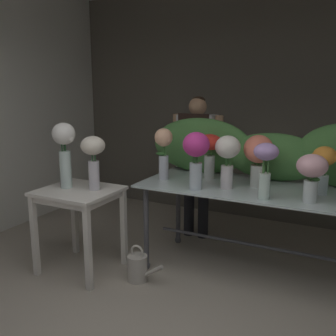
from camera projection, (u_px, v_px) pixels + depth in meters
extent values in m
plane|color=#9E9384|center=(225.00, 274.00, 3.69)|extent=(7.67, 7.67, 0.00)
cube|color=#5B564C|center=(274.00, 107.00, 4.89)|extent=(5.63, 0.12, 2.94)
cube|color=silver|center=(1.00, 108.00, 4.62)|extent=(0.12, 3.60, 2.94)
cube|color=silver|center=(260.00, 189.00, 3.50)|extent=(2.16, 0.91, 0.02)
cylinder|color=#4C4C51|center=(146.00, 228.00, 3.71)|extent=(0.05, 0.05, 0.82)
sphere|color=#4C4C51|center=(147.00, 265.00, 3.80)|extent=(0.07, 0.07, 0.07)
cylinder|color=#4C4C51|center=(178.00, 207.00, 4.33)|extent=(0.05, 0.05, 0.82)
sphere|color=#4C4C51|center=(178.00, 240.00, 4.41)|extent=(0.07, 0.07, 0.07)
cylinder|color=#4C4C51|center=(257.00, 246.00, 3.61)|extent=(1.96, 0.03, 0.03)
cube|color=silver|center=(78.00, 191.00, 3.62)|extent=(0.69, 0.63, 0.03)
cube|color=silver|center=(79.00, 196.00, 3.63)|extent=(0.63, 0.57, 0.06)
cube|color=silver|center=(35.00, 236.00, 3.60)|extent=(0.05, 0.05, 0.77)
cube|color=silver|center=(88.00, 248.00, 3.33)|extent=(0.05, 0.05, 0.77)
cube|color=silver|center=(74.00, 218.00, 4.08)|extent=(0.05, 0.05, 0.77)
cube|color=silver|center=(124.00, 227.00, 3.81)|extent=(0.05, 0.05, 0.77)
cylinder|color=#232328|center=(189.00, 201.00, 4.57)|extent=(0.12, 0.12, 0.83)
cylinder|color=#232328|center=(203.00, 203.00, 4.49)|extent=(0.12, 0.12, 0.83)
cube|color=silver|center=(197.00, 141.00, 4.38)|extent=(0.42, 0.22, 0.59)
cube|color=black|center=(193.00, 146.00, 4.29)|extent=(0.36, 0.02, 0.71)
cylinder|color=tan|center=(177.00, 138.00, 4.49)|extent=(0.09, 0.09, 0.55)
cylinder|color=tan|center=(219.00, 141.00, 4.26)|extent=(0.09, 0.09, 0.55)
sphere|color=tan|center=(198.00, 107.00, 4.30)|extent=(0.20, 0.20, 0.20)
ellipsoid|color=black|center=(198.00, 100.00, 4.30)|extent=(0.15, 0.15, 0.09)
ellipsoid|color=#477F3D|center=(201.00, 146.00, 4.04)|extent=(1.08, 0.21, 0.57)
ellipsoid|color=#477F3D|center=(274.00, 157.00, 3.72)|extent=(0.95, 0.24, 0.46)
cylinder|color=silver|center=(196.00, 176.00, 3.42)|extent=(0.11, 0.11, 0.24)
cylinder|color=#9EBCB2|center=(196.00, 183.00, 3.44)|extent=(0.10, 0.10, 0.10)
cylinder|color=#387033|center=(198.00, 170.00, 3.40)|extent=(0.01, 0.01, 0.33)
cylinder|color=#387033|center=(196.00, 170.00, 3.43)|extent=(0.01, 0.01, 0.33)
cylinder|color=#387033|center=(193.00, 170.00, 3.42)|extent=(0.01, 0.01, 0.33)
cylinder|color=#387033|center=(195.00, 171.00, 3.40)|extent=(0.01, 0.01, 0.33)
ellipsoid|color=#D1338E|center=(196.00, 144.00, 3.36)|extent=(0.23, 0.23, 0.21)
cylinder|color=silver|center=(164.00, 167.00, 3.80)|extent=(0.10, 0.10, 0.23)
cylinder|color=#9EBCB2|center=(164.00, 174.00, 3.81)|extent=(0.09, 0.09, 0.10)
cylinder|color=#477F3D|center=(165.00, 161.00, 3.77)|extent=(0.01, 0.01, 0.35)
cylinder|color=#477F3D|center=(165.00, 160.00, 3.80)|extent=(0.01, 0.01, 0.35)
cylinder|color=#477F3D|center=(163.00, 160.00, 3.79)|extent=(0.01, 0.01, 0.35)
cylinder|color=#477F3D|center=(163.00, 161.00, 3.77)|extent=(0.01, 0.01, 0.35)
ellipsoid|color=#F4B78E|center=(164.00, 137.00, 3.73)|extent=(0.17, 0.17, 0.18)
sphere|color=#F4B78E|center=(168.00, 140.00, 3.70)|extent=(0.06, 0.06, 0.06)
ellipsoid|color=#2D6028|center=(161.00, 154.00, 3.76)|extent=(0.10, 0.05, 0.03)
cylinder|color=silver|center=(322.00, 185.00, 3.27)|extent=(0.09, 0.09, 0.17)
cylinder|color=#9EBCB2|center=(322.00, 190.00, 3.28)|extent=(0.09, 0.09, 0.07)
cylinder|color=#28562D|center=(325.00, 178.00, 3.25)|extent=(0.01, 0.01, 0.27)
cylinder|color=#28562D|center=(322.00, 177.00, 3.27)|extent=(0.01, 0.01, 0.27)
cylinder|color=#28562D|center=(322.00, 178.00, 3.26)|extent=(0.01, 0.01, 0.27)
ellipsoid|color=orange|center=(325.00, 156.00, 3.22)|extent=(0.19, 0.19, 0.16)
sphere|color=orange|center=(315.00, 157.00, 3.25)|extent=(0.07, 0.07, 0.07)
sphere|color=orange|center=(334.00, 158.00, 3.17)|extent=(0.06, 0.06, 0.06)
ellipsoid|color=#477F3D|center=(320.00, 172.00, 3.27)|extent=(0.11, 0.07, 0.03)
cylinder|color=silver|center=(227.00, 177.00, 3.46)|extent=(0.11, 0.11, 0.21)
cylinder|color=#9EBCB2|center=(226.00, 183.00, 3.47)|extent=(0.10, 0.10, 0.09)
cylinder|color=#387033|center=(230.00, 171.00, 3.43)|extent=(0.01, 0.01, 0.30)
cylinder|color=#387033|center=(227.00, 170.00, 3.46)|extent=(0.01, 0.01, 0.30)
cylinder|color=#387033|center=(225.00, 170.00, 3.45)|extent=(0.01, 0.01, 0.30)
cylinder|color=#387033|center=(226.00, 171.00, 3.43)|extent=(0.01, 0.01, 0.30)
ellipsoid|color=white|center=(228.00, 147.00, 3.40)|extent=(0.22, 0.22, 0.20)
sphere|color=white|center=(222.00, 146.00, 3.46)|extent=(0.06, 0.06, 0.06)
sphere|color=white|center=(234.00, 148.00, 3.35)|extent=(0.08, 0.08, 0.08)
cylinder|color=silver|center=(209.00, 167.00, 3.82)|extent=(0.10, 0.10, 0.23)
cylinder|color=#9EBCB2|center=(209.00, 173.00, 3.83)|extent=(0.10, 0.10, 0.09)
cylinder|color=#477F3D|center=(211.00, 162.00, 3.80)|extent=(0.01, 0.01, 0.30)
cylinder|color=#477F3D|center=(209.00, 162.00, 3.83)|extent=(0.01, 0.01, 0.30)
cylinder|color=#477F3D|center=(208.00, 162.00, 3.80)|extent=(0.01, 0.01, 0.30)
ellipsoid|color=red|center=(210.00, 142.00, 3.76)|extent=(0.23, 0.23, 0.15)
sphere|color=red|center=(201.00, 141.00, 3.81)|extent=(0.09, 0.09, 0.09)
sphere|color=red|center=(218.00, 145.00, 3.75)|extent=(0.07, 0.07, 0.07)
cylinder|color=silver|center=(257.00, 176.00, 3.52)|extent=(0.12, 0.12, 0.20)
cylinder|color=#9EBCB2|center=(257.00, 182.00, 3.53)|extent=(0.11, 0.11, 0.08)
cylinder|color=#387033|center=(260.00, 172.00, 3.51)|extent=(0.01, 0.01, 0.26)
cylinder|color=#387033|center=(258.00, 171.00, 3.53)|extent=(0.01, 0.01, 0.26)
cylinder|color=#387033|center=(255.00, 171.00, 3.53)|extent=(0.01, 0.01, 0.26)
cylinder|color=#387033|center=(257.00, 172.00, 3.49)|extent=(0.01, 0.01, 0.26)
ellipsoid|color=#EF7A60|center=(258.00, 149.00, 3.47)|extent=(0.26, 0.26, 0.25)
sphere|color=#EF7A60|center=(268.00, 149.00, 3.41)|extent=(0.07, 0.07, 0.07)
cylinder|color=silver|center=(310.00, 191.00, 3.06)|extent=(0.11, 0.11, 0.18)
cylinder|color=#9EBCB2|center=(310.00, 197.00, 3.07)|extent=(0.10, 0.10, 0.07)
cylinder|color=#477F3D|center=(313.00, 187.00, 3.04)|extent=(0.01, 0.01, 0.23)
cylinder|color=#477F3D|center=(311.00, 186.00, 3.07)|extent=(0.01, 0.01, 0.23)
cylinder|color=#477F3D|center=(308.00, 186.00, 3.06)|extent=(0.01, 0.01, 0.23)
cylinder|color=#477F3D|center=(310.00, 188.00, 3.03)|extent=(0.01, 0.01, 0.23)
ellipsoid|color=#EFB2BC|center=(312.00, 166.00, 3.01)|extent=(0.24, 0.24, 0.18)
ellipsoid|color=#2D6028|center=(315.00, 179.00, 3.01)|extent=(0.10, 0.09, 0.03)
cylinder|color=silver|center=(264.00, 186.00, 3.14)|extent=(0.09, 0.09, 0.21)
cylinder|color=#9EBCB2|center=(264.00, 193.00, 3.15)|extent=(0.08, 0.08, 0.09)
cylinder|color=#477F3D|center=(267.00, 178.00, 3.11)|extent=(0.01, 0.01, 0.34)
cylinder|color=#477F3D|center=(264.00, 177.00, 3.14)|extent=(0.01, 0.01, 0.34)
cylinder|color=#477F3D|center=(263.00, 178.00, 3.11)|extent=(0.01, 0.01, 0.34)
ellipsoid|color=#B28ED1|center=(266.00, 152.00, 3.08)|extent=(0.20, 0.20, 0.14)
sphere|color=#B28ED1|center=(272.00, 155.00, 3.04)|extent=(0.06, 0.06, 0.06)
cylinder|color=silver|center=(66.00, 169.00, 3.64)|extent=(0.11, 0.11, 0.35)
cylinder|color=#9EBCB2|center=(66.00, 180.00, 3.66)|extent=(0.10, 0.10, 0.15)
cylinder|color=#28562D|center=(66.00, 164.00, 3.62)|extent=(0.01, 0.01, 0.44)
cylinder|color=#28562D|center=(65.00, 163.00, 3.65)|extent=(0.01, 0.01, 0.44)
cylinder|color=#28562D|center=(63.00, 164.00, 3.61)|extent=(0.01, 0.01, 0.44)
ellipsoid|color=white|center=(64.00, 134.00, 3.57)|extent=(0.21, 0.21, 0.20)
sphere|color=white|center=(70.00, 138.00, 3.55)|extent=(0.08, 0.08, 0.08)
cylinder|color=silver|center=(94.00, 175.00, 3.58)|extent=(0.10, 0.10, 0.27)
cylinder|color=#9EBCB2|center=(94.00, 183.00, 3.60)|extent=(0.09, 0.09, 0.11)
cylinder|color=#28562D|center=(96.00, 170.00, 3.55)|extent=(0.01, 0.01, 0.35)
cylinder|color=#28562D|center=(95.00, 170.00, 3.58)|extent=(0.01, 0.01, 0.35)
cylinder|color=#28562D|center=(93.00, 170.00, 3.58)|extent=(0.01, 0.01, 0.35)
cylinder|color=#28562D|center=(93.00, 171.00, 3.55)|extent=(0.01, 0.01, 0.35)
ellipsoid|color=silver|center=(93.00, 146.00, 3.52)|extent=(0.22, 0.22, 0.17)
sphere|color=silver|center=(100.00, 148.00, 3.50)|extent=(0.07, 0.07, 0.07)
cylinder|color=#B7B2A8|center=(137.00, 268.00, 3.54)|extent=(0.18, 0.18, 0.24)
cylinder|color=#B7B2A8|center=(154.00, 271.00, 3.47)|extent=(0.18, 0.04, 0.14)
torus|color=#B7B2A8|center=(137.00, 252.00, 3.51)|extent=(0.13, 0.02, 0.13)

